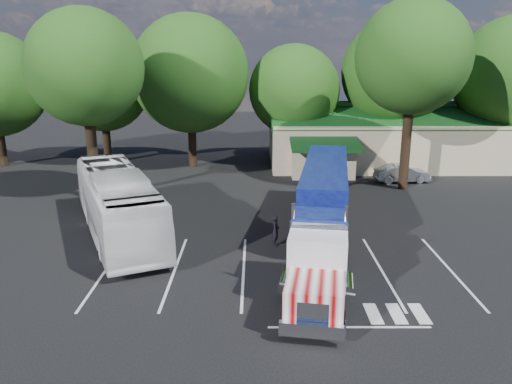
{
  "coord_description": "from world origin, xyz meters",
  "views": [
    {
      "loc": [
        0.54,
        -27.29,
        9.68
      ],
      "look_at": [
        0.59,
        0.39,
        2.0
      ],
      "focal_mm": 35.0,
      "sensor_mm": 36.0,
      "label": 1
    }
  ],
  "objects_px": {
    "woman": "(276,231)",
    "tour_bus": "(118,203)",
    "silver_sedan": "(402,173)",
    "bicycle": "(332,202)",
    "semi_truck": "(324,201)"
  },
  "relations": [
    {
      "from": "bicycle",
      "to": "tour_bus",
      "type": "relative_size",
      "value": 0.15
    },
    {
      "from": "bicycle",
      "to": "tour_bus",
      "type": "distance_m",
      "value": 13.36
    },
    {
      "from": "silver_sedan",
      "to": "semi_truck",
      "type": "bearing_deg",
      "value": 143.78
    },
    {
      "from": "semi_truck",
      "to": "silver_sedan",
      "type": "height_order",
      "value": "semi_truck"
    },
    {
      "from": "woman",
      "to": "bicycle",
      "type": "bearing_deg",
      "value": -21.55
    },
    {
      "from": "woman",
      "to": "tour_bus",
      "type": "distance_m",
      "value": 8.84
    },
    {
      "from": "semi_truck",
      "to": "tour_bus",
      "type": "xyz_separation_m",
      "value": [
        -11.13,
        1.05,
        -0.41
      ]
    },
    {
      "from": "semi_truck",
      "to": "woman",
      "type": "relative_size",
      "value": 11.37
    },
    {
      "from": "tour_bus",
      "to": "silver_sedan",
      "type": "relative_size",
      "value": 3.07
    },
    {
      "from": "bicycle",
      "to": "woman",
      "type": "bearing_deg",
      "value": -131.43
    },
    {
      "from": "woman",
      "to": "silver_sedan",
      "type": "relative_size",
      "value": 0.39
    },
    {
      "from": "bicycle",
      "to": "semi_truck",
      "type": "bearing_deg",
      "value": -113.49
    },
    {
      "from": "woman",
      "to": "silver_sedan",
      "type": "bearing_deg",
      "value": -27.63
    },
    {
      "from": "semi_truck",
      "to": "tour_bus",
      "type": "height_order",
      "value": "semi_truck"
    },
    {
      "from": "tour_bus",
      "to": "semi_truck",
      "type": "bearing_deg",
      "value": -29.1
    }
  ]
}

